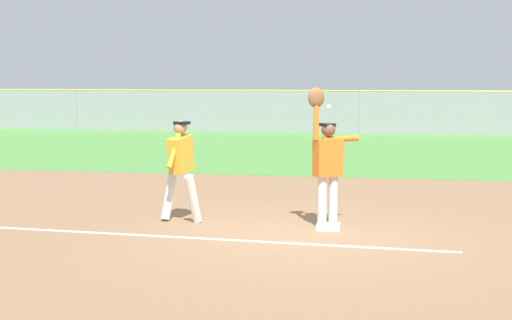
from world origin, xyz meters
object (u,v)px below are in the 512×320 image
Objects in this scene: runner at (181,163)px; parked_car_silver at (503,114)px; first_base at (328,227)px; baseball at (329,107)px; parked_car_blue at (375,113)px; fielder at (327,159)px; parked_car_green at (255,112)px.

runner reaches higher than parked_car_silver.
first_base is 0.22× the size of runner.
baseball is (2.50, -0.24, 0.98)m from runner.
baseball is 26.11m from parked_car_silver.
baseball reaches higher than parked_car_blue.
fielder is 2.47m from runner.
runner is at bearing -92.99° from parked_car_blue.
runner reaches higher than parked_car_blue.
first_base is 25.26m from parked_car_blue.
first_base is at bearing 78.74° from baseball.
first_base is at bearing -87.27° from parked_car_blue.
fielder is 25.14m from parked_car_blue.
parked_car_green and parked_car_blue have the same top height.
first_base is 0.09× the size of parked_car_green.
baseball is at bearing -79.39° from parked_car_green.
parked_car_blue is (0.23, 25.25, 0.63)m from first_base.
runner is (-2.51, 0.20, 0.96)m from first_base.
first_base is 1.93m from baseball.
fielder is 0.51× the size of parked_car_green.
fielder reaches higher than parked_car_silver.
baseball is 25.33m from parked_car_blue.
parked_car_blue is at bearing -30.65° from fielder.
parked_car_silver is (6.21, 25.33, -1.30)m from baseball.
baseball is 0.02× the size of parked_car_silver.
baseball reaches higher than parked_car_green.
fielder reaches higher than first_base.
parked_car_green and parked_car_silver have the same top height.
parked_car_blue is at bearing -1.88° from parked_car_green.
fielder is 0.51× the size of parked_car_silver.
first_base is 2.69m from runner.
baseball reaches higher than first_base.
parked_car_green is 1.00× the size of parked_car_silver.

